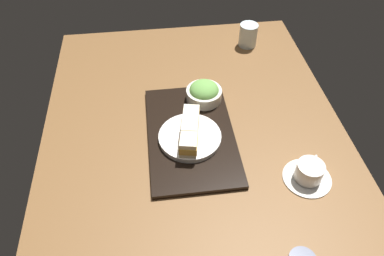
{
  "coord_description": "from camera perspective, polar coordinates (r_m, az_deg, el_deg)",
  "views": [
    {
      "loc": [
        76.21,
        -11.17,
        87.31
      ],
      "look_at": [
        -1.53,
        -1.25,
        5.0
      ],
      "focal_mm": 33.68,
      "sensor_mm": 36.0,
      "label": 1
    }
  ],
  "objects": [
    {
      "name": "salad_bowl",
      "position": [
        1.27,
        1.92,
        5.64
      ],
      "size": [
        12.47,
        12.47,
        6.98
      ],
      "color": "silver",
      "rests_on": "serving_tray"
    },
    {
      "name": "sandwich_middle",
      "position": [
        1.12,
        -0.33,
        -0.23
      ],
      "size": [
        7.66,
        6.51,
        5.77
      ],
      "color": "#EFE5C1",
      "rests_on": "sandwich_plate"
    },
    {
      "name": "sandwich_far",
      "position": [
        1.08,
        -0.53,
        -2.56
      ],
      "size": [
        7.83,
        6.58,
        5.57
      ],
      "color": "#EFE5C1",
      "rests_on": "sandwich_plate"
    },
    {
      "name": "ground_plane",
      "position": [
        1.18,
        0.7,
        -2.66
      ],
      "size": [
        140.0,
        100.0,
        3.0
      ],
      "primitive_type": "cube",
      "color": "brown"
    },
    {
      "name": "coffee_cup",
      "position": [
        1.11,
        18.02,
        -6.77
      ],
      "size": [
        14.29,
        14.29,
        6.19
      ],
      "color": "silver",
      "rests_on": "ground_plane"
    },
    {
      "name": "sandwich_plate",
      "position": [
        1.14,
        -0.33,
        -1.51
      ],
      "size": [
        19.97,
        19.97,
        1.69
      ],
      "primitive_type": "cylinder",
      "color": "white",
      "rests_on": "serving_tray"
    },
    {
      "name": "serving_tray",
      "position": [
        1.17,
        -0.18,
        -1.02
      ],
      "size": [
        45.73,
        27.73,
        1.66
      ],
      "primitive_type": "cube",
      "color": "black",
      "rests_on": "ground_plane"
    },
    {
      "name": "sandwich_near",
      "position": [
        1.16,
        -0.15,
        1.77
      ],
      "size": [
        7.7,
        6.4,
        5.02
      ],
      "color": "#EFE5C1",
      "rests_on": "sandwich_plate"
    },
    {
      "name": "drinking_glass",
      "position": [
        1.58,
        8.88,
        14.34
      ],
      "size": [
        7.56,
        7.56,
        9.59
      ],
      "primitive_type": "cylinder",
      "color": "silver",
      "rests_on": "ground_plane"
    }
  ]
}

